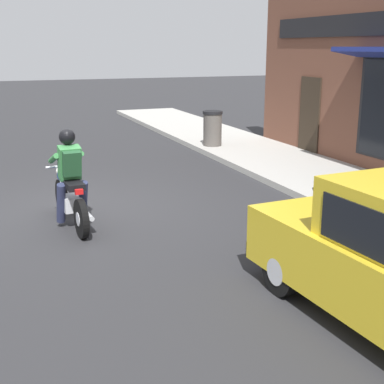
{
  "coord_description": "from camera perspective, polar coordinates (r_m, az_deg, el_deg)",
  "views": [
    {
      "loc": [
        -1.49,
        -9.33,
        2.88
      ],
      "look_at": [
        1.07,
        -2.77,
        0.95
      ],
      "focal_mm": 50.0,
      "sensor_mm": 36.0,
      "label": 1
    }
  ],
  "objects": [
    {
      "name": "ground_plane",
      "position": [
        9.88,
        -11.73,
        -1.97
      ],
      "size": [
        80.0,
        80.0,
        0.0
      ],
      "primitive_type": "plane",
      "color": "#2B2B2D"
    },
    {
      "name": "trash_bin",
      "position": [
        15.26,
        2.2,
        6.82
      ],
      "size": [
        0.56,
        0.56,
        0.98
      ],
      "color": "#514C47",
      "rests_on": "sidewalk_curb"
    },
    {
      "name": "motorcycle_with_rider",
      "position": [
        8.94,
        -12.89,
        0.65
      ],
      "size": [
        0.58,
        2.02,
        1.62
      ],
      "color": "black",
      "rests_on": "ground"
    },
    {
      "name": "sidewalk_curb",
      "position": [
        14.38,
        7.53,
        3.89
      ],
      "size": [
        2.6,
        22.0,
        0.14
      ],
      "primitive_type": "cube",
      "color": "#ADAAA3",
      "rests_on": "ground"
    }
  ]
}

